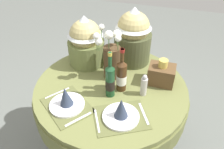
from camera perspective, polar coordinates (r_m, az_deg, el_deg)
The scene contains 11 objects.
ground at distance 2.24m, azimuth -0.23°, elevation -18.13°, with size 8.00×8.00×0.00m, color slate.
dining_table at distance 1.75m, azimuth -0.29°, elevation -6.19°, with size 1.19×1.19×0.78m.
place_setting_left at distance 1.50m, azimuth -11.95°, elevation -6.83°, with size 0.43×0.41×0.16m.
place_setting_right at distance 1.39m, azimuth 2.39°, elevation -10.03°, with size 0.42×0.39×0.16m.
flower_vase at distance 1.65m, azimuth -0.18°, elevation 4.50°, with size 0.20×0.18×0.41m.
wine_bottle_left at distance 1.55m, azimuth 2.53°, elevation -0.22°, with size 0.07×0.07×0.35m.
wine_bottle_centre at distance 1.49m, azimuth -0.51°, elevation -1.59°, with size 0.07×0.07×0.36m.
pepper_mill at distance 1.55m, azimuth 8.42°, elevation -2.94°, with size 0.05×0.05×0.17m.
gift_tub_back_left at distance 1.81m, azimuth -6.98°, elevation 9.22°, with size 0.31×0.31×0.43m.
gift_tub_back_centre at distance 1.82m, azimuth 5.58°, elevation 10.64°, with size 0.31×0.31×0.49m.
woven_basket_side_right at distance 1.68m, azimuth 12.92°, elevation 0.14°, with size 0.20×0.15×0.21m.
Camera 1 is at (0.39, -1.21, 1.85)m, focal length 34.60 mm.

